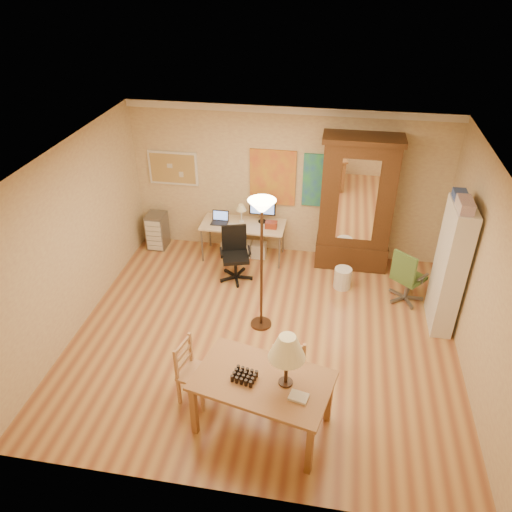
% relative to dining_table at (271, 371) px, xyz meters
% --- Properties ---
extents(floor, '(5.50, 5.50, 0.00)m').
position_rel_dining_table_xyz_m(floor, '(-0.33, 1.59, -0.90)').
color(floor, '#975635').
rests_on(floor, ground).
extents(crown_molding, '(5.50, 0.08, 0.12)m').
position_rel_dining_table_xyz_m(crown_molding, '(-0.33, 4.05, 1.74)').
color(crown_molding, white).
rests_on(crown_molding, floor).
extents(corkboard, '(0.90, 0.04, 0.62)m').
position_rel_dining_table_xyz_m(corkboard, '(-2.38, 4.06, 0.60)').
color(corkboard, tan).
rests_on(corkboard, floor).
extents(art_panel_left, '(0.80, 0.04, 1.00)m').
position_rel_dining_table_xyz_m(art_panel_left, '(-0.58, 4.06, 0.55)').
color(art_panel_left, gold).
rests_on(art_panel_left, floor).
extents(art_panel_right, '(0.75, 0.04, 0.95)m').
position_rel_dining_table_xyz_m(art_panel_right, '(0.32, 4.06, 0.55)').
color(art_panel_right, '#2A6CA9').
rests_on(art_panel_right, floor).
extents(dining_table, '(1.68, 1.22, 1.43)m').
position_rel_dining_table_xyz_m(dining_table, '(0.00, 0.00, 0.00)').
color(dining_table, brown).
rests_on(dining_table, floor).
extents(ladder_chair_back, '(0.49, 0.48, 0.91)m').
position_rel_dining_table_xyz_m(ladder_chair_back, '(0.12, 0.60, -0.48)').
color(ladder_chair_back, tan).
rests_on(ladder_chair_back, floor).
extents(ladder_chair_left, '(0.47, 0.48, 0.87)m').
position_rel_dining_table_xyz_m(ladder_chair_left, '(-0.99, 0.30, -0.50)').
color(ladder_chair_left, tan).
rests_on(ladder_chair_left, floor).
extents(torchiere_lamp, '(0.38, 0.38, 2.08)m').
position_rel_dining_table_xyz_m(torchiere_lamp, '(-0.41, 1.84, 0.76)').
color(torchiere_lamp, '#3E2818').
rests_on(torchiere_lamp, floor).
extents(computer_desk, '(1.49, 0.65, 1.12)m').
position_rel_dining_table_xyz_m(computer_desk, '(-1.02, 3.74, -0.49)').
color(computer_desk, tan).
rests_on(computer_desk, floor).
extents(office_chair_black, '(0.58, 0.58, 0.94)m').
position_rel_dining_table_xyz_m(office_chair_black, '(-1.05, 3.01, -0.65)').
color(office_chair_black, black).
rests_on(office_chair_black, floor).
extents(office_chair_green, '(0.60, 0.60, 0.93)m').
position_rel_dining_table_xyz_m(office_chair_green, '(1.76, 2.84, -0.66)').
color(office_chair_green, slate).
rests_on(office_chair_green, floor).
extents(drawer_cart, '(0.34, 0.40, 0.67)m').
position_rel_dining_table_xyz_m(drawer_cart, '(-2.71, 3.80, -0.57)').
color(drawer_cart, slate).
rests_on(drawer_cart, floor).
extents(armoire, '(1.28, 0.61, 2.36)m').
position_rel_dining_table_xyz_m(armoire, '(0.89, 3.83, 0.12)').
color(armoire, '#39240F').
rests_on(armoire, floor).
extents(bookshelf, '(0.29, 0.79, 1.97)m').
position_rel_dining_table_xyz_m(bookshelf, '(2.22, 2.37, 0.07)').
color(bookshelf, white).
rests_on(bookshelf, floor).
extents(wastebin, '(0.29, 0.29, 0.36)m').
position_rel_dining_table_xyz_m(wastebin, '(0.77, 3.04, -0.72)').
color(wastebin, silver).
rests_on(wastebin, floor).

